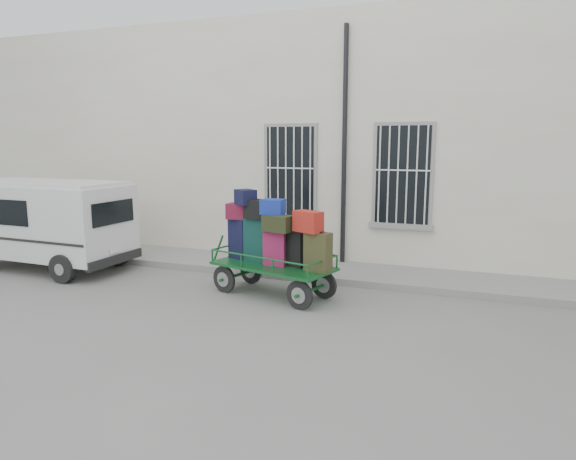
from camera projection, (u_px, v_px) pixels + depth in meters
The scene contains 5 objects.
ground at pixel (257, 297), 9.99m from camera, with size 80.00×80.00×0.00m, color slate.
building at pixel (334, 142), 14.56m from camera, with size 24.00×5.15×6.00m.
sidewalk at pixel (295, 268), 12.01m from camera, with size 24.00×1.70×0.15m, color gray.
luggage_cart at pixel (271, 243), 10.00m from camera, with size 2.86×1.69×2.06m.
van at pixel (45, 219), 12.10m from camera, with size 4.21×2.01×2.09m.
Camera 1 is at (3.93, -8.80, 2.99)m, focal length 32.00 mm.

